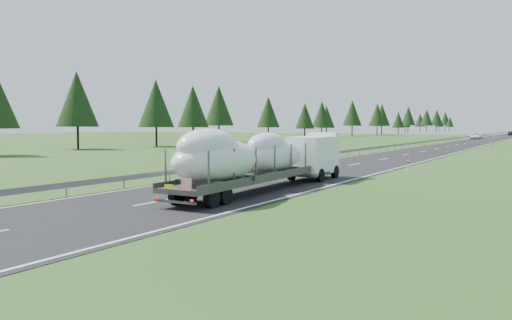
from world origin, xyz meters
The scene contains 7 objects.
road_surface centered at (0.00, 100.00, 0.01)m, with size 10.00×400.00×0.02m, color black.
guardrail centered at (-5.30, 99.94, 0.60)m, with size 0.10×400.00×0.76m.
highway_sign centered at (7.20, 80.00, 1.81)m, with size 0.08×0.90×2.60m.
tree_line_left centered at (-43.59, 141.97, 7.26)m, with size 15.58×354.57×12.47m.
boat_truck centered at (2.12, 15.20, 1.91)m, with size 3.08×17.20×3.55m.
distant_van centered at (-2.84, 135.23, 0.85)m, with size 2.83×6.14×1.71m, color white.
distant_car_dark centered at (1.05, 191.35, 0.80)m, with size 1.89×4.69×1.60m, color black.
Camera 1 is at (16.50, -8.73, 3.69)m, focal length 35.00 mm.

